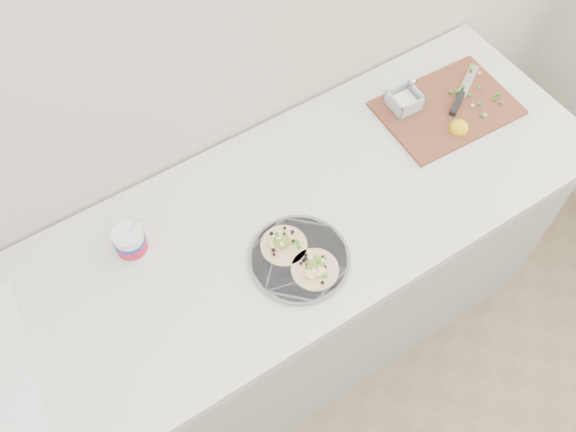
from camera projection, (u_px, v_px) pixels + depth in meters
counter at (210, 330)px, 2.05m from camera, size 2.44×0.66×0.90m
taco_plate at (299, 257)px, 1.67m from camera, size 0.27×0.27×0.04m
tub at (131, 240)px, 1.64m from camera, size 0.08×0.08×0.19m
cutboard at (445, 105)px, 1.96m from camera, size 0.42×0.30×0.06m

